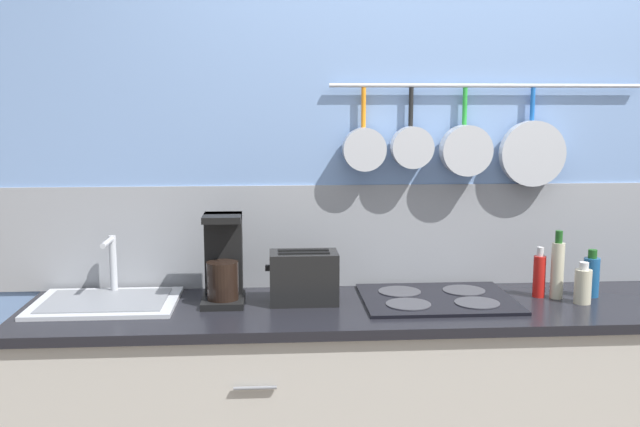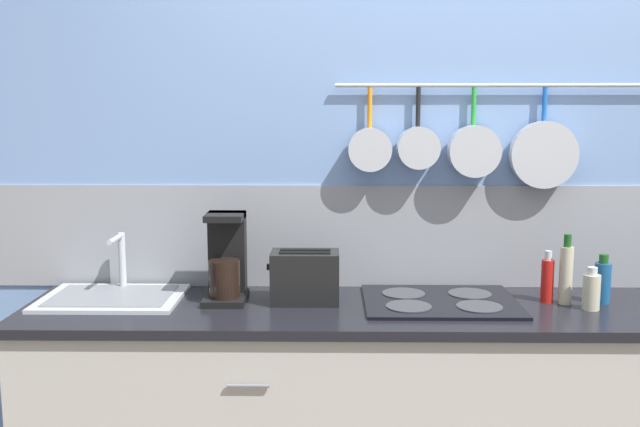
% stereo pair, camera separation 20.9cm
% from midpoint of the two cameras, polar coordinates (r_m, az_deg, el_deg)
% --- Properties ---
extents(wall_back, '(7.20, 0.16, 2.60)m').
position_cam_midpoint_polar(wall_back, '(2.91, 9.15, 1.92)').
color(wall_back, '#7293C6').
rests_on(wall_back, ground_plane).
extents(cabinet_base, '(3.29, 0.55, 0.85)m').
position_cam_midpoint_polar(cabinet_base, '(2.83, 10.29, -16.10)').
color(cabinet_base, '#B7B2A8').
rests_on(cabinet_base, ground_plane).
extents(countertop, '(3.33, 0.58, 0.03)m').
position_cam_midpoint_polar(countertop, '(2.68, 10.54, -7.47)').
color(countertop, black).
rests_on(countertop, cabinet_base).
extents(sink_basin, '(0.51, 0.38, 0.23)m').
position_cam_midpoint_polar(sink_basin, '(2.76, -18.84, -6.56)').
color(sink_basin, '#B7BABF').
rests_on(sink_basin, countertop).
extents(coffee_maker, '(0.15, 0.21, 0.33)m').
position_cam_midpoint_polar(coffee_maker, '(2.66, -9.98, -4.11)').
color(coffee_maker, black).
rests_on(coffee_maker, countertop).
extents(toaster, '(0.27, 0.15, 0.19)m').
position_cam_midpoint_polar(toaster, '(2.62, -3.60, -5.14)').
color(toaster, black).
rests_on(toaster, countertop).
extents(cooktop, '(0.56, 0.44, 0.01)m').
position_cam_midpoint_polar(cooktop, '(2.69, 7.16, -6.80)').
color(cooktop, black).
rests_on(cooktop, countertop).
extents(bottle_dish_soap, '(0.05, 0.05, 0.19)m').
position_cam_midpoint_polar(bottle_dish_soap, '(2.80, 15.11, -4.79)').
color(bottle_dish_soap, red).
rests_on(bottle_dish_soap, countertop).
extents(bottle_olive_oil, '(0.05, 0.05, 0.26)m').
position_cam_midpoint_polar(bottle_olive_oil, '(2.79, 16.45, -4.27)').
color(bottle_olive_oil, '#BFB799').
rests_on(bottle_olive_oil, countertop).
extents(bottle_vinegar, '(0.06, 0.06, 0.15)m').
position_cam_midpoint_polar(bottle_vinegar, '(2.75, 18.28, -5.49)').
color(bottle_vinegar, '#BFB799').
rests_on(bottle_vinegar, countertop).
extents(bottle_sesame_oil, '(0.06, 0.06, 0.18)m').
position_cam_midpoint_polar(bottle_sesame_oil, '(2.86, 18.96, -4.76)').
color(bottle_sesame_oil, navy).
rests_on(bottle_sesame_oil, countertop).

